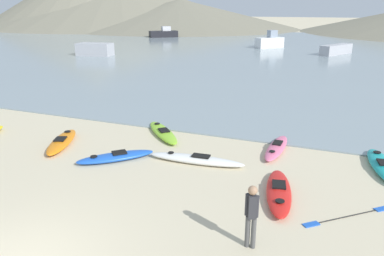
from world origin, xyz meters
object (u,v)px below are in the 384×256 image
Objects in this scene: kayak_on_sand_6 at (116,157)px; moored_boat_3 at (95,49)px; kayak_on_sand_1 at (383,165)px; person_near_foreground at (252,213)px; kayak_on_sand_2 at (277,148)px; kayak_on_sand_4 at (163,132)px; kayak_on_sand_7 at (196,159)px; moored_boat_4 at (270,42)px; loose_paddle at (348,216)px; moored_boat_1 at (143,32)px; kayak_on_sand_5 at (279,192)px; kayak_on_sand_0 at (62,142)px; moored_boat_2 at (336,49)px; moored_boat_0 at (164,33)px.

moored_boat_3 is (-18.88, 24.98, 0.61)m from kayak_on_sand_6.
kayak_on_sand_1 is 6.86m from person_near_foreground.
kayak_on_sand_1 is 3.73m from kayak_on_sand_2.
kayak_on_sand_4 is 1.14× the size of kayak_on_sand_6.
kayak_on_sand_7 is at bearing -43.11° from kayak_on_sand_4.
kayak_on_sand_1 is 6.46m from kayak_on_sand_7.
kayak_on_sand_4 is 8.46m from person_near_foreground.
kayak_on_sand_1 is at bearing -73.62° from moored_boat_4.
kayak_on_sand_1 is 35.68m from moored_boat_3.
person_near_foreground is at bearing -79.81° from moored_boat_4.
moored_boat_1 is at bearing 123.45° from loose_paddle.
kayak_on_sand_2 is at bearing 100.70° from kayak_on_sand_5.
kayak_on_sand_0 is 1.06× the size of kayak_on_sand_4.
kayak_on_sand_5 reaches higher than kayak_on_sand_6.
kayak_on_sand_7 is at bearing 3.28° from kayak_on_sand_0.
kayak_on_sand_2 is 0.56× the size of moored_boat_2.
kayak_on_sand_0 is 1.91× the size of person_near_foreground.
moored_boat_4 reaches higher than moored_boat_2.
moored_boat_0 is 1.27× the size of moored_boat_1.
kayak_on_sand_2 is 56.03m from moored_boat_0.
moored_boat_3 is (-25.31, -11.24, 0.13)m from moored_boat_2.
kayak_on_sand_4 is 6.74m from kayak_on_sand_5.
moored_boat_4 is 1.75× the size of loose_paddle.
moored_boat_4 is (-7.36, 37.26, 0.73)m from kayak_on_sand_2.
kayak_on_sand_6 is 1.59× the size of person_near_foreground.
moored_boat_3 is at bearing -80.84° from moored_boat_0.
moored_boat_3 is at bearing 135.91° from loose_paddle.
moored_boat_4 reaches higher than moored_boat_0.
kayak_on_sand_2 is 0.95× the size of kayak_on_sand_5.
person_near_foreground reaches higher than kayak_on_sand_7.
kayak_on_sand_0 reaches higher than kayak_on_sand_6.
kayak_on_sand_4 is 0.69× the size of moored_boat_3.
moored_boat_2 is (6.07, 33.05, 0.48)m from kayak_on_sand_4.
moored_boat_2 is (0.64, 39.49, -0.30)m from person_near_foreground.
person_near_foreground is at bearing -90.93° from moored_boat_2.
kayak_on_sand_1 reaches higher than kayak_on_sand_2.
kayak_on_sand_4 is at bearing 179.75° from kayak_on_sand_2.
moored_boat_0 reaches higher than kayak_on_sand_4.
moored_boat_4 reaches higher than kayak_on_sand_1.
kayak_on_sand_5 is 41.73m from moored_boat_4.
moored_boat_1 is 0.74× the size of moored_boat_2.
moored_boat_0 is 33.25m from moored_boat_2.
moored_boat_4 is at bearing 42.51° from moored_boat_3.
kayak_on_sand_7 reaches higher than kayak_on_sand_6.
kayak_on_sand_5 is 1.99m from loose_paddle.
kayak_on_sand_1 is at bearing -2.84° from kayak_on_sand_4.
kayak_on_sand_2 is 1.18× the size of kayak_on_sand_6.
moored_boat_3 is (-21.72, 24.12, 0.60)m from kayak_on_sand_7.
kayak_on_sand_2 reaches higher than kayak_on_sand_4.
moored_boat_4 is (28.70, -17.16, 0.37)m from moored_boat_1.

